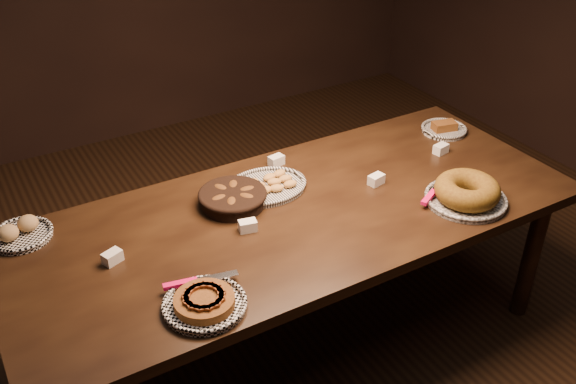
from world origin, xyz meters
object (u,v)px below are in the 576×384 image
buffet_table (297,226)px  madeleine_platter (266,186)px  apple_tart_plate (204,302)px  bundt_cake_plate (467,193)px

buffet_table → madeleine_platter: 0.23m
madeleine_platter → buffet_table: bearing=-99.4°
apple_tart_plate → madeleine_platter: bearing=33.3°
madeleine_platter → bundt_cake_plate: bearing=-54.5°
buffet_table → apple_tart_plate: 0.67m
buffet_table → bundt_cake_plate: bearing=-24.8°
madeleine_platter → bundt_cake_plate: 0.85m
buffet_table → madeleine_platter: madeleine_platter is taller
buffet_table → madeleine_platter: bearing=97.9°
apple_tart_plate → bundt_cake_plate: bundt_cake_plate is taller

